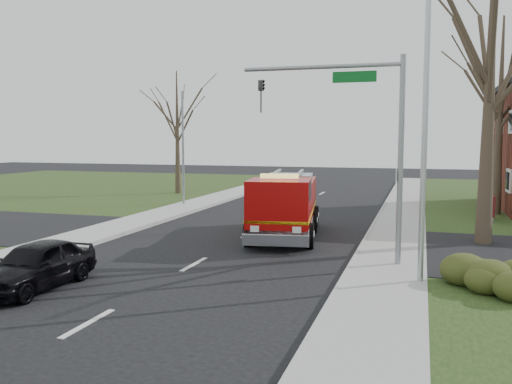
# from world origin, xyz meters

# --- Properties ---
(ground) EXTENTS (120.00, 120.00, 0.00)m
(ground) POSITION_xyz_m (0.00, 0.00, 0.00)
(ground) COLOR black
(ground) RESTS_ON ground
(sidewalk_right) EXTENTS (2.40, 80.00, 0.15)m
(sidewalk_right) POSITION_xyz_m (6.20, 0.00, 0.07)
(sidewalk_right) COLOR #969590
(sidewalk_right) RESTS_ON ground
(sidewalk_left) EXTENTS (2.40, 80.00, 0.15)m
(sidewalk_left) POSITION_xyz_m (-6.20, 0.00, 0.07)
(sidewalk_left) COLOR #969590
(sidewalk_left) RESTS_ON ground
(health_center_sign) EXTENTS (0.12, 2.00, 1.40)m
(health_center_sign) POSITION_xyz_m (10.50, 12.50, 0.88)
(health_center_sign) COLOR #501214
(health_center_sign) RESTS_ON ground
(hedge_corner) EXTENTS (2.80, 2.00, 0.90)m
(hedge_corner) POSITION_xyz_m (9.00, -1.00, 0.58)
(hedge_corner) COLOR #303613
(hedge_corner) RESTS_ON lawn_right
(bare_tree_near) EXTENTS (6.00, 6.00, 12.00)m
(bare_tree_near) POSITION_xyz_m (9.50, 6.00, 7.41)
(bare_tree_near) COLOR #403226
(bare_tree_near) RESTS_ON ground
(bare_tree_far) EXTENTS (5.25, 5.25, 10.50)m
(bare_tree_far) POSITION_xyz_m (11.00, 15.00, 6.49)
(bare_tree_far) COLOR #403226
(bare_tree_far) RESTS_ON ground
(bare_tree_left) EXTENTS (4.50, 4.50, 9.00)m
(bare_tree_left) POSITION_xyz_m (-10.00, 20.00, 5.56)
(bare_tree_left) COLOR #403226
(bare_tree_left) RESTS_ON ground
(traffic_signal_mast) EXTENTS (5.29, 0.18, 6.80)m
(traffic_signal_mast) POSITION_xyz_m (5.21, 1.50, 4.71)
(traffic_signal_mast) COLOR gray
(traffic_signal_mast) RESTS_ON ground
(streetlight_pole) EXTENTS (1.48, 0.16, 8.40)m
(streetlight_pole) POSITION_xyz_m (7.14, -0.50, 4.55)
(streetlight_pole) COLOR #B7BABF
(streetlight_pole) RESTS_ON ground
(utility_pole_far) EXTENTS (0.14, 0.14, 7.00)m
(utility_pole_far) POSITION_xyz_m (-6.80, 14.00, 3.50)
(utility_pole_far) COLOR gray
(utility_pole_far) RESTS_ON ground
(fire_engine) EXTENTS (3.54, 7.30, 2.83)m
(fire_engine) POSITION_xyz_m (1.65, 5.80, 1.28)
(fire_engine) COLOR #9C0707
(fire_engine) RESTS_ON ground
(parked_car_maroon) EXTENTS (1.63, 3.98, 1.35)m
(parked_car_maroon) POSITION_xyz_m (-3.07, -3.93, 0.67)
(parked_car_maroon) COLOR black
(parked_car_maroon) RESTS_ON ground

